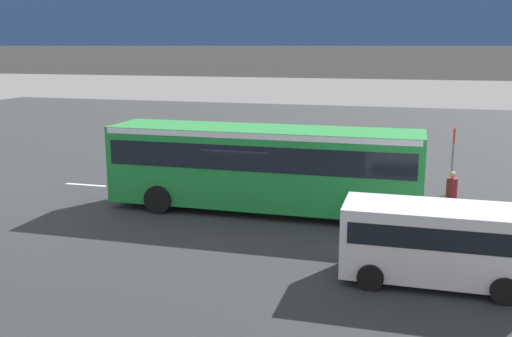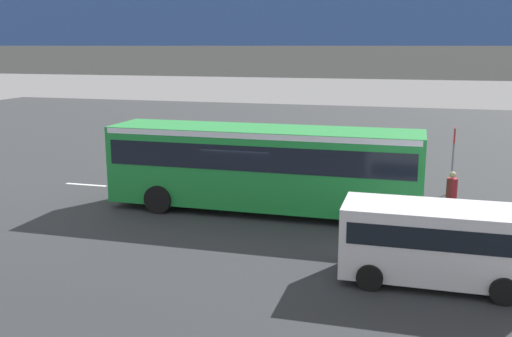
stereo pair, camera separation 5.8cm
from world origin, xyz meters
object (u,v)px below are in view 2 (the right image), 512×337
object	(u,v)px
traffic_sign	(453,149)
city_bus	(263,162)
bicycle_green	(469,246)
parked_van	(436,239)
pedestrian	(451,197)

from	to	relation	value
traffic_sign	city_bus	bearing A→B (deg)	33.87
city_bus	bicycle_green	xyz separation A→B (m)	(-7.06, 3.17, -1.51)
bicycle_green	traffic_sign	world-z (taller)	traffic_sign
parked_van	bicycle_green	size ratio (longest dim) A/B	2.71
parked_van	traffic_sign	world-z (taller)	traffic_sign
pedestrian	traffic_sign	distance (m)	4.21
bicycle_green	pedestrian	world-z (taller)	pedestrian
traffic_sign	parked_van	bearing A→B (deg)	84.79
bicycle_green	pedestrian	size ratio (longest dim) A/B	0.99
pedestrian	city_bus	bearing A→B (deg)	4.91
city_bus	traffic_sign	world-z (taller)	city_bus
bicycle_green	traffic_sign	size ratio (longest dim) A/B	0.63
pedestrian	parked_van	bearing A→B (deg)	83.32
city_bus	parked_van	size ratio (longest dim) A/B	2.40
bicycle_green	pedestrian	bearing A→B (deg)	-84.85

